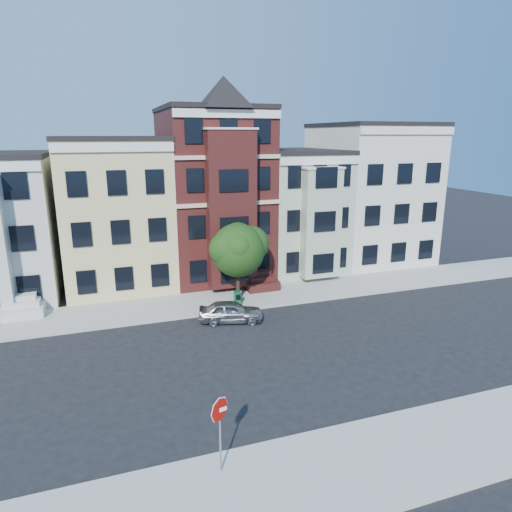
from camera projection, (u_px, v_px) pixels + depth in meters
name	position (u px, v px, depth m)	size (l,w,h in m)	color
ground	(288.00, 354.00, 22.29)	(120.00, 120.00, 0.00)	black
far_sidewalk	(239.00, 299.00, 29.58)	(60.00, 4.00, 0.15)	#9E9B93
near_sidewalk	(383.00, 459.00, 14.97)	(60.00, 4.00, 0.15)	#9E9B93
house_yellow	(116.00, 214.00, 32.02)	(7.00, 9.00, 10.00)	#D5C985
house_brown	(213.00, 195.00, 33.99)	(7.00, 9.00, 12.00)	#3A1412
house_green	(293.00, 211.00, 36.44)	(6.00, 9.00, 9.00)	#A4B697
house_cream	(369.00, 195.00, 38.40)	(8.00, 9.00, 11.00)	silver
street_tree	(238.00, 254.00, 28.29)	(5.29, 5.29, 6.15)	#244B16
parked_car	(231.00, 312.00, 25.98)	(1.47, 3.65, 1.24)	#999CA2
newspaper_box	(237.00, 298.00, 28.12)	(0.41, 0.37, 0.92)	#0F5529
stop_sign	(220.00, 430.00, 13.94)	(0.80, 0.11, 2.93)	#AB0400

